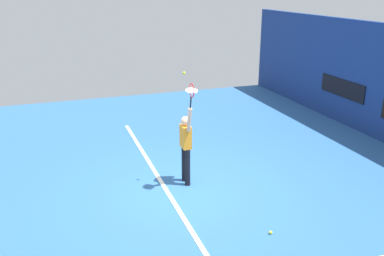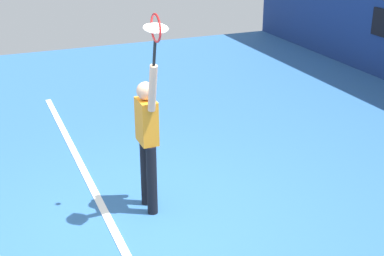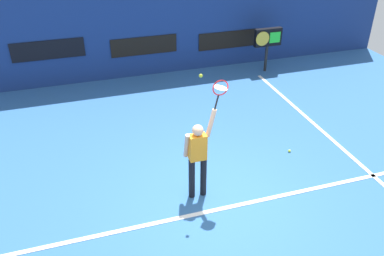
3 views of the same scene
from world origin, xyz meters
name	(u,v)px [view 1 (image 1 of 3)]	position (x,y,z in m)	size (l,w,h in m)	color
ground_plane	(182,189)	(0.00, 0.00, 0.00)	(18.00, 18.00, 0.00)	#2D609E
sponsor_banner_portside	(342,88)	(-3.00, 6.73, 1.22)	(2.20, 0.03, 0.60)	black
court_baseline	(167,191)	(0.00, -0.36, 0.01)	(10.00, 0.10, 0.01)	white
tennis_player	(186,144)	(-0.28, 0.21, 1.01)	(0.62, 0.31, 1.99)	black
tennis_racket	(192,92)	(0.14, 0.20, 2.38)	(0.38, 0.27, 0.63)	black
tennis_ball	(184,73)	(-0.25, 0.16, 2.71)	(0.07, 0.07, 0.07)	#CCE033
spare_ball	(271,232)	(2.35, 1.05, 0.03)	(0.07, 0.07, 0.07)	#CCE033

